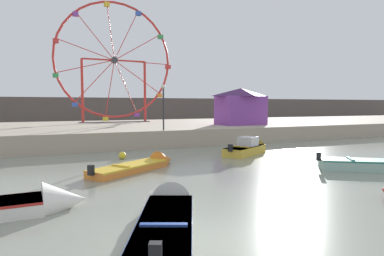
% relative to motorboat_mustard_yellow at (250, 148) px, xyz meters
% --- Properties ---
extents(ground_plane, '(240.00, 240.00, 0.00)m').
position_rel_motorboat_mustard_yellow_xyz_m(ground_plane, '(-9.33, -11.93, -0.37)').
color(ground_plane, gray).
extents(quay_promenade, '(110.00, 18.73, 1.34)m').
position_rel_motorboat_mustard_yellow_xyz_m(quay_promenade, '(-9.33, 13.99, 0.30)').
color(quay_promenade, tan).
rests_on(quay_promenade, ground_plane).
extents(distant_town_skyline, '(140.00, 3.00, 4.40)m').
position_rel_motorboat_mustard_yellow_xyz_m(distant_town_skyline, '(-9.33, 35.40, 1.83)').
color(distant_town_skyline, '#564C47').
rests_on(distant_town_skyline, ground_plane).
extents(motorboat_mustard_yellow, '(4.69, 3.48, 1.51)m').
position_rel_motorboat_mustard_yellow_xyz_m(motorboat_mustard_yellow, '(0.00, 0.00, 0.00)').
color(motorboat_mustard_yellow, gold).
rests_on(motorboat_mustard_yellow, ground_plane).
extents(motorboat_pale_grey, '(3.44, 5.59, 1.27)m').
position_rel_motorboat_mustard_yellow_xyz_m(motorboat_pale_grey, '(-9.46, -10.08, -0.14)').
color(motorboat_pale_grey, silver).
rests_on(motorboat_pale_grey, ground_plane).
extents(motorboat_orange_hull, '(5.39, 4.05, 1.16)m').
position_rel_motorboat_mustard_yellow_xyz_m(motorboat_orange_hull, '(-8.01, -2.35, -0.16)').
color(motorboat_orange_hull, orange).
rests_on(motorboat_orange_hull, ground_plane).
extents(motorboat_seafoam, '(4.70, 3.79, 1.26)m').
position_rel_motorboat_mustard_yellow_xyz_m(motorboat_seafoam, '(2.49, -7.61, -0.08)').
color(motorboat_seafoam, '#93BCAD').
rests_on(motorboat_seafoam, ground_plane).
extents(ferris_wheel_red_frame, '(12.85, 1.20, 13.17)m').
position_rel_motorboat_mustard_yellow_xyz_m(ferris_wheel_red_frame, '(-5.49, 18.38, 7.59)').
color(ferris_wheel_red_frame, red).
rests_on(ferris_wheel_red_frame, quay_promenade).
extents(carnival_booth_purple_stall, '(4.97, 3.43, 3.56)m').
position_rel_motorboat_mustard_yellow_xyz_m(carnival_booth_purple_stall, '(4.95, 9.10, 2.82)').
color(carnival_booth_purple_stall, purple).
rests_on(carnival_booth_purple_stall, quay_promenade).
extents(promenade_lamp_near, '(0.32, 0.32, 3.47)m').
position_rel_motorboat_mustard_yellow_xyz_m(promenade_lamp_near, '(-4.37, 5.18, 3.28)').
color(promenade_lamp_near, '#2D2D33').
rests_on(promenade_lamp_near, quay_promenade).
extents(mooring_buoy_orange, '(0.44, 0.44, 0.44)m').
position_rel_motorboat_mustard_yellow_xyz_m(mooring_buoy_orange, '(-8.41, 1.10, -0.15)').
color(mooring_buoy_orange, yellow).
rests_on(mooring_buoy_orange, ground_plane).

